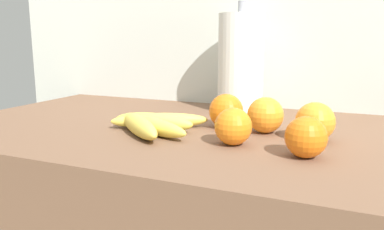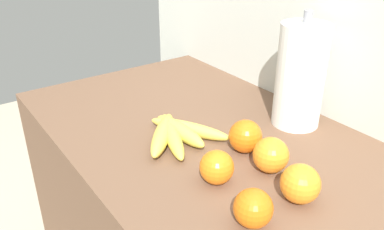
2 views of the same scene
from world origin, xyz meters
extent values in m
cube|color=silver|center=(0.00, 0.34, 0.65)|extent=(2.12, 0.06, 1.30)
ellipsoid|color=#EACB4C|center=(-0.37, -0.10, 0.94)|extent=(0.17, 0.16, 0.04)
ellipsoid|color=#E3CD4C|center=(-0.36, -0.09, 0.94)|extent=(0.21, 0.11, 0.04)
ellipsoid|color=#DAD14C|center=(-0.36, -0.06, 0.94)|extent=(0.18, 0.04, 0.04)
ellipsoid|color=#E1CD4C|center=(-0.36, -0.04, 0.94)|extent=(0.20, 0.13, 0.03)
sphere|color=orange|center=(-0.14, 0.01, 0.96)|extent=(0.07, 0.07, 0.07)
sphere|color=orange|center=(-0.04, -0.01, 0.96)|extent=(0.07, 0.07, 0.07)
sphere|color=orange|center=(-0.05, -0.13, 0.95)|extent=(0.07, 0.07, 0.07)
sphere|color=orange|center=(-0.18, -0.10, 0.95)|extent=(0.07, 0.07, 0.07)
sphere|color=orange|center=(-0.23, 0.02, 0.96)|extent=(0.07, 0.07, 0.07)
cylinder|color=white|center=(-0.26, 0.22, 1.05)|extent=(0.12, 0.12, 0.25)
cylinder|color=gray|center=(-0.26, 0.22, 1.06)|extent=(0.02, 0.02, 0.28)
camera|label=1|loc=(0.02, -0.75, 1.11)|focal=35.91mm
camera|label=2|loc=(0.32, -0.52, 1.39)|focal=37.58mm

